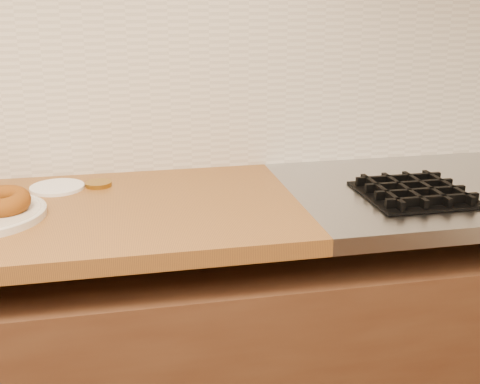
% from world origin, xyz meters
% --- Properties ---
extents(wall_back, '(4.00, 0.02, 2.70)m').
position_xyz_m(wall_back, '(0.00, 2.00, 1.35)').
color(wall_back, tan).
rests_on(wall_back, ground).
extents(backsplash, '(3.60, 0.02, 0.60)m').
position_xyz_m(backsplash, '(0.00, 1.99, 1.20)').
color(backsplash, silver).
rests_on(backsplash, wall_back).
extents(ring_donut, '(0.15, 0.15, 0.06)m').
position_xyz_m(ring_donut, '(-0.19, 1.66, 0.94)').
color(ring_donut, '#7F440C').
rests_on(ring_donut, donut_plate).
extents(tub_lid, '(0.17, 0.17, 0.01)m').
position_xyz_m(tub_lid, '(-0.09, 1.85, 0.90)').
color(tub_lid, white).
rests_on(tub_lid, butcher_block).
extents(brass_jar_lid, '(0.07, 0.07, 0.01)m').
position_xyz_m(brass_jar_lid, '(0.01, 1.86, 0.91)').
color(brass_jar_lid, olive).
rests_on(brass_jar_lid, butcher_block).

